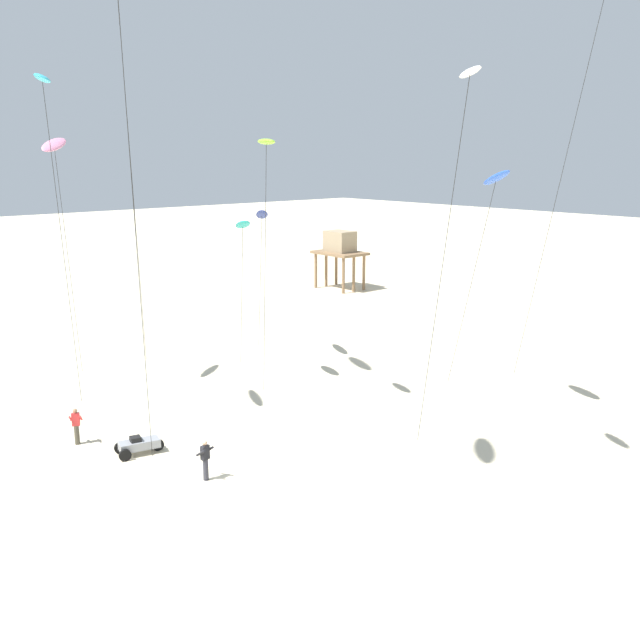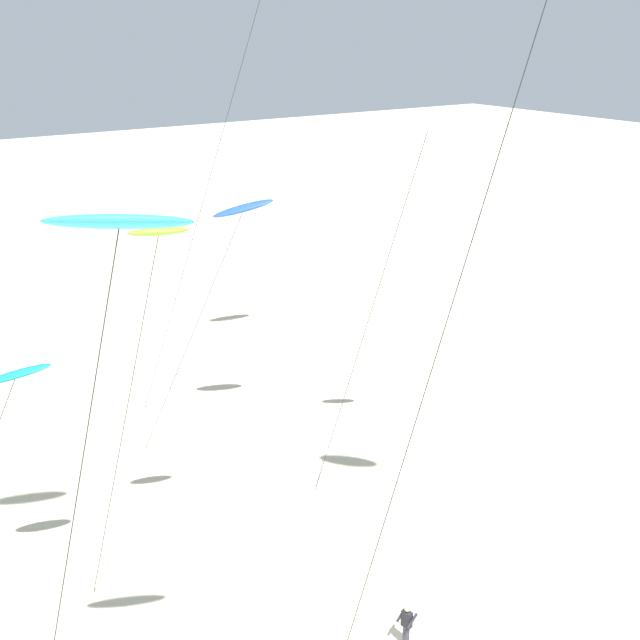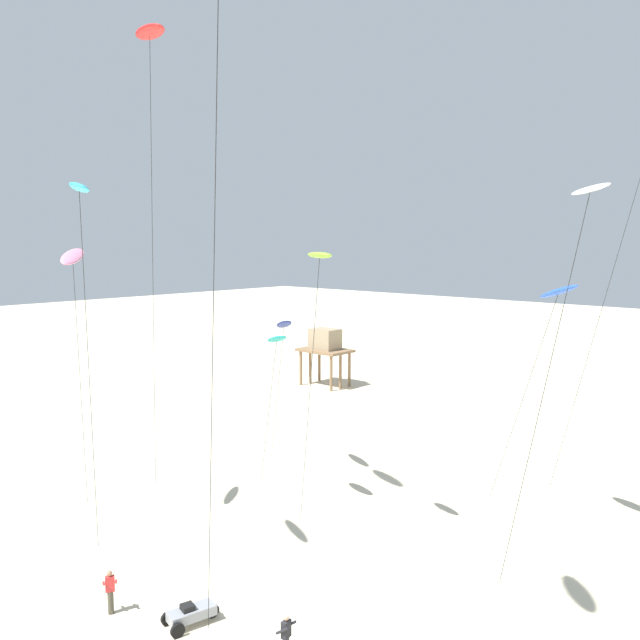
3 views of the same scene
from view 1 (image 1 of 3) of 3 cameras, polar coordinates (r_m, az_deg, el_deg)
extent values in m
plane|color=beige|center=(29.77, -10.46, -12.27)|extent=(260.00, 260.00, 0.00)
ellipsoid|color=#33BFE0|center=(34.20, -21.20, 17.47)|extent=(2.85, 1.77, 0.67)
cylinder|color=#262626|center=(36.21, -19.66, 4.69)|extent=(3.22, 1.91, 15.65)
ellipsoid|color=#8CD833|center=(34.39, -4.29, 13.95)|extent=(1.98, 1.21, 0.36)
cylinder|color=#262626|center=(36.48, -4.39, 3.43)|extent=(2.77, 1.65, 13.07)
cylinder|color=#262626|center=(26.45, -14.84, 12.14)|extent=(5.21, 3.08, 24.80)
ellipsoid|color=pink|center=(39.85, -20.37, 12.92)|extent=(2.21, 2.29, 1.13)
cylinder|color=#262626|center=(42.01, -19.28, 3.94)|extent=(3.00, 1.78, 12.97)
ellipsoid|color=white|center=(26.89, 11.83, 18.71)|extent=(1.85, 1.47, 0.43)
cylinder|color=#262626|center=(29.16, 9.54, 3.08)|extent=(3.69, 2.19, 15.33)
ellipsoid|color=blue|center=(34.98, 13.82, 10.91)|extent=(2.66, 2.06, 1.07)
cylinder|color=#262626|center=(37.89, 11.80, 2.28)|extent=(4.34, 2.57, 11.43)
cylinder|color=#262626|center=(41.27, -14.71, 10.83)|extent=(6.10, 3.61, 22.61)
cylinder|color=#262626|center=(38.48, 18.71, 11.13)|extent=(6.67, 3.94, 23.55)
ellipsoid|color=navy|center=(43.69, -4.64, 8.34)|extent=(2.73, 2.14, 1.01)
cylinder|color=#262626|center=(46.02, -4.77, 2.85)|extent=(3.05, 1.81, 8.97)
ellipsoid|color=teal|center=(39.04, -6.16, 7.54)|extent=(2.35, 1.63, 0.83)
cylinder|color=#262626|center=(41.73, -6.24, 1.65)|extent=(3.58, 2.12, 8.83)
cylinder|color=#33333D|center=(29.35, -9.06, -11.65)|extent=(0.22, 0.22, 0.88)
cube|color=black|center=(29.05, -9.12, -10.34)|extent=(0.26, 0.37, 0.58)
sphere|color=tan|center=(28.89, -9.15, -9.62)|extent=(0.20, 0.20, 0.20)
cylinder|color=black|center=(28.89, -9.44, -10.38)|extent=(0.51, 0.18, 0.39)
cylinder|color=black|center=(29.17, -8.80, -10.13)|extent=(0.51, 0.18, 0.39)
cylinder|color=#4C4738|center=(34.06, -18.74, -8.63)|extent=(0.22, 0.22, 0.88)
cube|color=red|center=(33.80, -18.83, -7.48)|extent=(0.34, 0.39, 0.58)
sphere|color=#9E7051|center=(33.67, -18.88, -6.84)|extent=(0.20, 0.20, 0.20)
cylinder|color=red|center=(33.82, -19.21, -7.41)|extent=(0.48, 0.33, 0.39)
cylinder|color=red|center=(33.76, -18.46, -7.38)|extent=(0.48, 0.33, 0.39)
cylinder|color=#846647|center=(68.88, -0.34, 3.95)|extent=(0.28, 0.28, 3.33)
cylinder|color=#846647|center=(66.04, 1.87, 3.54)|extent=(0.28, 0.28, 3.33)
cylinder|color=#846647|center=(70.61, 1.29, 4.17)|extent=(0.28, 0.28, 3.33)
cylinder|color=#846647|center=(67.85, 3.50, 3.78)|extent=(0.28, 0.28, 3.33)
cylinder|color=#846647|center=(69.74, 0.49, 4.06)|extent=(0.28, 0.28, 3.33)
cylinder|color=#846647|center=(66.94, 2.70, 3.66)|extent=(0.28, 0.28, 3.33)
cube|color=#846647|center=(68.06, 1.58, 5.35)|extent=(4.84, 3.30, 0.24)
cube|color=#9E896B|center=(67.92, 1.58, 6.26)|extent=(2.66, 1.98, 1.95)
cube|color=gray|center=(32.25, -14.16, -9.56)|extent=(1.08, 1.82, 0.36)
cube|color=black|center=(32.11, -14.45, -9.13)|extent=(0.53, 0.53, 0.20)
cylinder|color=black|center=(32.49, -12.74, -9.65)|extent=(0.24, 0.53, 0.52)
cylinder|color=black|center=(32.59, -15.58, -9.74)|extent=(0.24, 0.53, 0.52)
cylinder|color=black|center=(31.77, -15.22, -10.33)|extent=(0.24, 0.53, 0.52)
camera|label=2|loc=(37.69, -46.87, 19.30)|focal=45.96mm
camera|label=3|loc=(8.59, -44.35, 16.78)|focal=36.76mm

